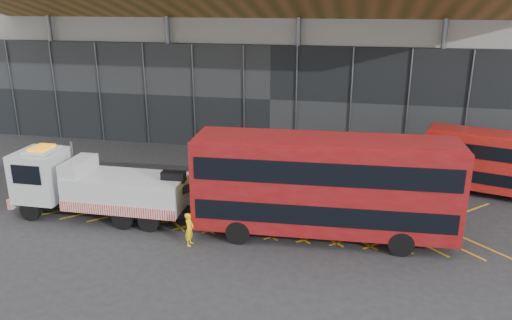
% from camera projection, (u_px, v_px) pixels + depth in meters
% --- Properties ---
extents(ground_plane, '(120.00, 120.00, 0.00)m').
position_uv_depth(ground_plane, '(200.00, 204.00, 28.72)').
color(ground_plane, '#2A292C').
extents(road_markings, '(24.76, 7.16, 0.01)m').
position_uv_depth(road_markings, '(268.00, 210.00, 27.93)').
color(road_markings, gold).
rests_on(road_markings, ground_plane).
extents(construction_building, '(55.00, 23.97, 18.00)m').
position_uv_depth(construction_building, '(285.00, 26.00, 42.66)').
color(construction_building, '#999994').
rests_on(construction_building, ground_plane).
extents(recovery_truck, '(11.07, 2.68, 3.87)m').
position_uv_depth(recovery_truck, '(94.00, 186.00, 26.53)').
color(recovery_truck, black).
rests_on(recovery_truck, ground_plane).
extents(bus_towed, '(12.68, 3.59, 5.11)m').
position_uv_depth(bus_towed, '(324.00, 184.00, 23.92)').
color(bus_towed, maroon).
rests_on(bus_towed, ground_plane).
extents(bus_second, '(9.62, 4.72, 3.83)m').
position_uv_depth(bus_second, '(509.00, 163.00, 29.11)').
color(bus_second, '#AD140F').
rests_on(bus_second, ground_plane).
extents(worker, '(0.40, 0.60, 1.64)m').
position_uv_depth(worker, '(189.00, 229.00, 23.76)').
color(worker, yellow).
rests_on(worker, ground_plane).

